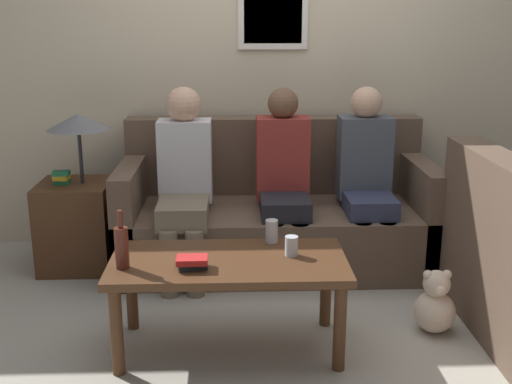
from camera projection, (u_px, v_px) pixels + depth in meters
The scene contains 13 objects.
ground_plane at pixel (281, 293), 3.89m from camera, with size 16.00×16.00×0.00m, color #ADA899.
wall_back at pixel (272, 63), 4.53m from camera, with size 9.00×0.08×2.60m.
couch_main at pixel (276, 216), 4.34m from camera, with size 2.04×0.91×0.94m.
coffee_table at pixel (229, 272), 3.15m from camera, with size 1.16×0.58×0.48m.
side_table_with_lamp at pixel (77, 214), 4.22m from camera, with size 0.49×0.46×1.03m.
wine_bottle at pixel (122, 246), 3.00m from camera, with size 0.07×0.07×0.28m.
drinking_glass at pixel (292, 246), 3.17m from camera, with size 0.07×0.07×0.10m.
book_stack at pixel (192, 262), 3.01m from camera, with size 0.15×0.11×0.06m.
soda_can at pixel (272, 231), 3.35m from camera, with size 0.07×0.07×0.12m.
person_left at pixel (184, 177), 4.04m from camera, with size 0.34×0.66×1.20m.
person_middle at pixel (284, 176), 4.11m from camera, with size 0.34×0.59×1.18m.
person_right at pixel (367, 174), 4.13m from camera, with size 0.34×0.58×1.19m.
teddy_bear at pixel (435, 305), 3.39m from camera, with size 0.22×0.22×0.35m.
Camera 1 is at (-0.29, -3.58, 1.63)m, focal length 45.00 mm.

